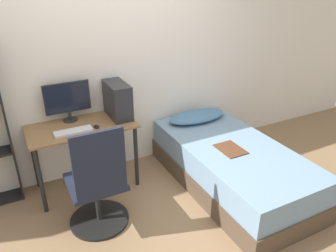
# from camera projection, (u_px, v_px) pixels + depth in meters

# --- Properties ---
(ground_plane) EXTENTS (14.00, 14.00, 0.00)m
(ground_plane) POSITION_uv_depth(u_px,v_px,m) (173.00, 227.00, 3.14)
(ground_plane) COLOR #846647
(wall_back) EXTENTS (8.00, 0.05, 2.50)m
(wall_back) POSITION_uv_depth(u_px,v_px,m) (117.00, 66.00, 3.69)
(wall_back) COLOR silver
(wall_back) RESTS_ON ground_plane
(desk) EXTENTS (1.11, 0.58, 0.76)m
(desk) POSITION_uv_depth(u_px,v_px,m) (83.00, 136.00, 3.48)
(desk) COLOR brown
(desk) RESTS_ON ground_plane
(office_chair) EXTENTS (0.57, 0.57, 1.08)m
(office_chair) POSITION_uv_depth(u_px,v_px,m) (98.00, 191.00, 2.99)
(office_chair) COLOR black
(office_chair) RESTS_ON ground_plane
(bed) EXTENTS (1.02, 2.02, 0.50)m
(bed) POSITION_uv_depth(u_px,v_px,m) (231.00, 166.00, 3.67)
(bed) COLOR #4C3D2D
(bed) RESTS_ON ground_plane
(pillow) EXTENTS (0.77, 0.36, 0.11)m
(pillow) POSITION_uv_depth(u_px,v_px,m) (197.00, 116.00, 4.14)
(pillow) COLOR teal
(pillow) RESTS_ON bed
(magazine) EXTENTS (0.24, 0.32, 0.01)m
(magazine) POSITION_uv_depth(u_px,v_px,m) (230.00, 149.00, 3.48)
(magazine) COLOR #56331E
(magazine) RESTS_ON bed
(monitor) EXTENTS (0.48, 0.16, 0.43)m
(monitor) POSITION_uv_depth(u_px,v_px,m) (68.00, 100.00, 3.44)
(monitor) COLOR black
(monitor) RESTS_ON desk
(keyboard) EXTENTS (0.38, 0.13, 0.02)m
(keyboard) POSITION_uv_depth(u_px,v_px,m) (73.00, 131.00, 3.28)
(keyboard) COLOR silver
(keyboard) RESTS_ON desk
(pc_tower) EXTENTS (0.20, 0.43, 0.38)m
(pc_tower) POSITION_uv_depth(u_px,v_px,m) (118.00, 100.00, 3.57)
(pc_tower) COLOR #232328
(pc_tower) RESTS_ON desk
(mouse) EXTENTS (0.06, 0.09, 0.02)m
(mouse) POSITION_uv_depth(u_px,v_px,m) (96.00, 127.00, 3.38)
(mouse) COLOR black
(mouse) RESTS_ON desk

